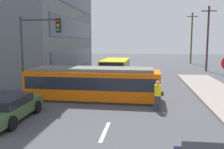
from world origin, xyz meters
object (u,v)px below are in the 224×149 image
Objects in this scene: traffic_light_mast at (37,43)px; parked_sedan_mid at (8,108)px; streetcar_tram at (93,83)px; utility_pole_far at (208,38)px; parked_sedan_furthest at (76,71)px; parked_sedan_far at (58,80)px; utility_pole_distant at (192,37)px; pedestrian_crossing at (158,94)px; city_bus at (115,67)px.

parked_sedan_mid is at bearing -89.15° from traffic_light_mast.
utility_pole_far is (10.98, 16.98, 3.09)m from streetcar_tram.
utility_pole_far reaches higher than parked_sedan_furthest.
streetcar_tram reaches higher than parked_sedan_far.
streetcar_tram is 30.04m from utility_pole_distant.
utility_pole_distant is at bearing 58.39° from parked_sedan_far.
streetcar_tram is at bearing -122.88° from utility_pole_far.
pedestrian_crossing is at bearing -103.06° from utility_pole_distant.
city_bus is 1.26× the size of parked_sedan_far.
city_bus is at bearing 71.63° from traffic_light_mast.
pedestrian_crossing is (3.66, -12.04, -0.14)m from city_bus.
parked_sedan_furthest is 0.83× the size of traffic_light_mast.
utility_pole_far reaches higher than streetcar_tram.
traffic_light_mast is (-3.60, -10.83, 2.56)m from city_bus.
utility_pole_far is (14.68, 13.02, 3.55)m from parked_sedan_far.
streetcar_tram is at bearing 17.47° from traffic_light_mast.
parked_sedan_furthest is at bearing 92.65° from traffic_light_mast.
parked_sedan_mid is 14.50m from parked_sedan_furthest.
streetcar_tram is 1.48× the size of city_bus.
parked_sedan_furthest is (-0.06, 5.74, 0.00)m from parked_sedan_far.
parked_sedan_far is at bearing -89.44° from parked_sedan_furthest.
parked_sedan_far is (-0.50, 8.75, 0.00)m from parked_sedan_mid.
utility_pole_far is at bearing 57.12° from streetcar_tram.
city_bus is 1.10× the size of traffic_light_mast.
city_bus is 11.70m from traffic_light_mast.
utility_pole_far is 10.79m from utility_pole_distant.
parked_sedan_mid is 0.57× the size of utility_pole_far.
utility_pole_distant reaches higher than parked_sedan_mid.
city_bus is at bearing 88.04° from streetcar_tram.
traffic_light_mast is (-7.26, 1.21, 2.70)m from pedestrian_crossing.
pedestrian_crossing is at bearing -38.83° from parked_sedan_far.
streetcar_tram is 5.78m from parked_sedan_mid.
streetcar_tram is 5.13× the size of pedestrian_crossing.
city_bus is at bearing -120.58° from utility_pole_distant.
traffic_light_mast is (-3.26, -1.03, 2.56)m from streetcar_tram.
pedestrian_crossing is 14.23m from parked_sedan_furthest.
parked_sedan_furthest is 23.60m from utility_pole_distant.
streetcar_tram is at bearing -111.52° from utility_pole_distant.
streetcar_tram is 5.44m from parked_sedan_far.
parked_sedan_furthest is at bearing -178.52° from city_bus.
parked_sedan_furthest is at bearing 92.19° from parked_sedan_mid.
traffic_light_mast reaches higher than streetcar_tram.
pedestrian_crossing is at bearing -56.99° from parked_sedan_furthest.
parked_sedan_furthest is (-0.55, 14.49, 0.00)m from parked_sedan_mid.
utility_pole_distant reaches higher than city_bus.
utility_pole_distant reaches higher than traffic_light_mast.
traffic_light_mast reaches higher than city_bus.
utility_pole_far is at bearing 56.92° from parked_sedan_mid.
streetcar_tram is at bearing 56.20° from parked_sedan_mid.
parked_sedan_far is at bearing 133.08° from streetcar_tram.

